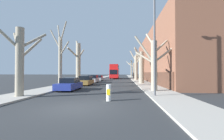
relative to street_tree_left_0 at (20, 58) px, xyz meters
The scene contains 19 objects.
ground_plane 7.11m from the street_tree_left_0, 28.87° to the right, with size 300.00×300.00×0.00m, color #2B2D30.
sidewalk_left 47.00m from the street_tree_left_0, 90.49° to the left, with size 2.95×120.00×0.12m, color #A39E93.
sidewalk_right 48.42m from the street_tree_left_0, 76.08° to the left, with size 2.95×120.00×0.12m, color #A39E93.
building_facade_right 28.21m from the street_tree_left_0, 50.00° to the left, with size 10.08×35.75×10.07m.
street_tree_left_0 is the anchor object (origin of this frame).
street_tree_left_1 7.24m from the street_tree_left_0, 89.33° to the left, with size 3.05×2.88×8.49m.
street_tree_left_2 14.90m from the street_tree_left_0, 89.96° to the left, with size 1.78×4.59×7.88m.
street_tree_right_0 12.07m from the street_tree_left_0, 21.59° to the left, with size 4.77×1.91×6.31m.
street_tree_right_1 18.88m from the street_tree_left_0, 53.97° to the left, with size 1.81×3.58×6.47m.
street_tree_right_2 28.51m from the street_tree_left_0, 66.89° to the left, with size 3.42×3.38×7.52m.
street_tree_right_3 40.06m from the street_tree_left_0, 73.56° to the left, with size 2.94×2.77×6.72m.
street_tree_right_4 50.57m from the street_tree_left_0, 77.36° to the left, with size 2.39×3.78×7.09m.
double_decker_bus 37.80m from the street_tree_left_0, 82.18° to the left, with size 2.55×10.45×4.45m.
parked_car_0 5.95m from the street_tree_left_0, 66.57° to the left, with size 1.84×4.19×1.37m.
parked_car_1 12.23m from the street_tree_left_0, 79.62° to the left, with size 1.87×4.46×1.45m.
parked_car_2 17.66m from the street_tree_left_0, 82.91° to the left, with size 1.78×3.96×1.49m.
parked_car_3 23.96m from the street_tree_left_0, 84.80° to the left, with size 1.78×4.21×1.30m.
lamp_post 10.70m from the street_tree_left_0, ahead, with size 1.40×0.20×8.80m.
traffic_bollard 7.60m from the street_tree_left_0, ahead, with size 0.33×0.34×1.12m.
Camera 1 is at (2.55, -8.05, 1.93)m, focal length 24.00 mm.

